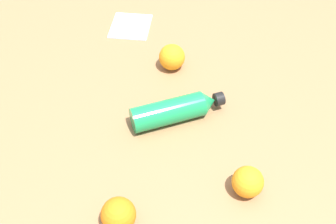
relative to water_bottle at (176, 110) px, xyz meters
The scene contains 6 objects.
ground_plane 0.07m from the water_bottle, behind, with size 2.40×2.40×0.00m, color olive.
water_bottle is the anchor object (origin of this frame).
orange_0 0.27m from the water_bottle, 139.94° to the right, with size 0.07×0.07×0.07m, color orange.
orange_1 0.20m from the water_bottle, ahead, with size 0.08×0.08×0.08m, color orange.
orange_2 0.32m from the water_bottle, 162.53° to the left, with size 0.07×0.07×0.07m, color orange.
folded_napkin 0.43m from the water_bottle, 24.19° to the left, with size 0.14×0.13×0.01m, color #99BFD8.
Camera 1 is at (-0.65, -0.05, 0.79)m, focal length 43.45 mm.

